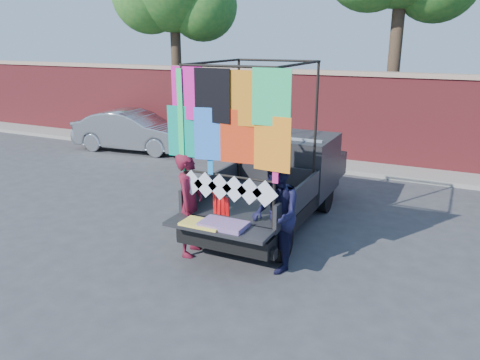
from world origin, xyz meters
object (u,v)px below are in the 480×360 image
at_px(pickup_truck, 283,178).
at_px(man, 276,215).
at_px(woman, 190,204).
at_px(sedan, 134,131).

height_order(pickup_truck, man, pickup_truck).
xyz_separation_m(pickup_truck, woman, (-0.75, -2.36, 0.09)).
height_order(woman, man, man).
distance_m(sedan, man, 9.00).
relative_size(sedan, woman, 2.21).
relative_size(pickup_truck, sedan, 1.27).
xyz_separation_m(pickup_truck, man, (0.73, -2.25, 0.11)).
height_order(sedan, man, man).
xyz_separation_m(pickup_truck, sedan, (-6.35, 3.31, -0.15)).
height_order(pickup_truck, woman, pickup_truck).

